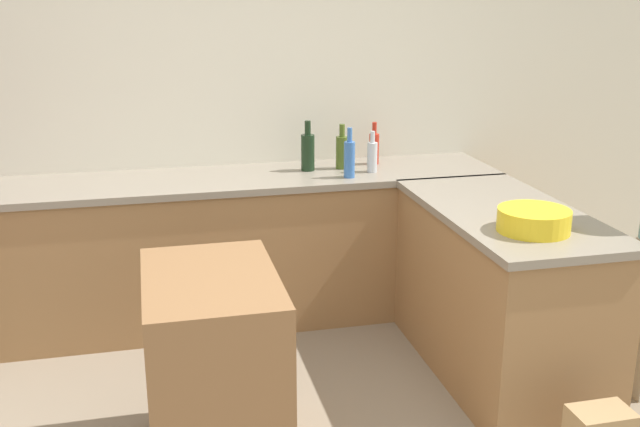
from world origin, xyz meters
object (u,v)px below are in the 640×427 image
at_px(hot_sauce_bottle, 374,148).
at_px(wine_bottle_dark, 308,151).
at_px(island_table, 214,372).
at_px(olive_oil_bottle, 342,151).
at_px(vinegar_bottle_clear, 372,156).
at_px(mixing_bowl, 534,220).
at_px(water_bottle_blue, 349,158).

height_order(hot_sauce_bottle, wine_bottle_dark, wine_bottle_dark).
distance_m(island_table, olive_oil_bottle, 1.89).
distance_m(vinegar_bottle_clear, wine_bottle_dark, 0.39).
bearing_deg(island_table, vinegar_bottle_clear, 51.48).
bearing_deg(wine_bottle_dark, vinegar_bottle_clear, -18.90).
bearing_deg(island_table, mixing_bowl, 4.53).
distance_m(island_table, vinegar_bottle_clear, 1.87).
xyz_separation_m(hot_sauce_bottle, vinegar_bottle_clear, (-0.07, -0.20, -0.01)).
xyz_separation_m(island_table, mixing_bowl, (1.48, 0.12, 0.52)).
xyz_separation_m(hot_sauce_bottle, wine_bottle_dark, (-0.44, -0.07, 0.02)).
distance_m(wine_bottle_dark, olive_oil_bottle, 0.21).
relative_size(hot_sauce_bottle, wine_bottle_dark, 0.87).
bearing_deg(olive_oil_bottle, vinegar_bottle_clear, -39.69).
bearing_deg(water_bottle_blue, wine_bottle_dark, 131.23).
xyz_separation_m(hot_sauce_bottle, water_bottle_blue, (-0.24, -0.30, 0.01)).
distance_m(island_table, hot_sauce_bottle, 2.06).
bearing_deg(hot_sauce_bottle, olive_oil_bottle, -162.43).
height_order(wine_bottle_dark, water_bottle_blue, wine_bottle_dark).
bearing_deg(hot_sauce_bottle, water_bottle_blue, -129.08).
distance_m(mixing_bowl, hot_sauce_bottle, 1.51).
bearing_deg(vinegar_bottle_clear, olive_oil_bottle, 140.31).
xyz_separation_m(mixing_bowl, hot_sauce_bottle, (-0.30, 1.47, 0.05)).
bearing_deg(wine_bottle_dark, olive_oil_bottle, 0.50).
bearing_deg(water_bottle_blue, mixing_bowl, -65.04).
height_order(mixing_bowl, wine_bottle_dark, wine_bottle_dark).
relative_size(vinegar_bottle_clear, water_bottle_blue, 0.85).
xyz_separation_m(water_bottle_blue, olive_oil_bottle, (0.02, 0.23, -0.01)).
relative_size(island_table, hot_sauce_bottle, 3.24).
distance_m(vinegar_bottle_clear, olive_oil_bottle, 0.20).
distance_m(hot_sauce_bottle, olive_oil_bottle, 0.24).
xyz_separation_m(island_table, water_bottle_blue, (0.94, 1.29, 0.59)).
xyz_separation_m(island_table, wine_bottle_dark, (0.74, 1.52, 0.59)).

